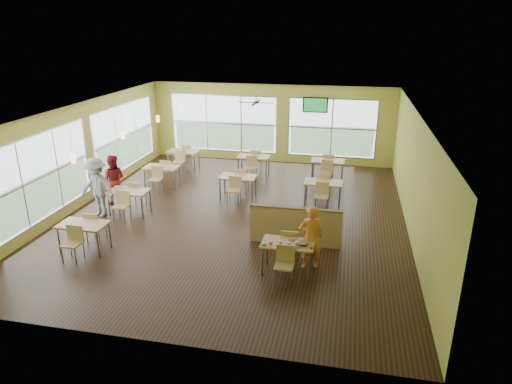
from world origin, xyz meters
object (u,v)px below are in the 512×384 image
Objects in this scene: main_table at (288,247)px; food_basket at (303,243)px; man_plaid at (311,237)px; half_wall_divider at (295,226)px.

food_basket is (0.35, -0.03, 0.15)m from main_table.
half_wall_divider is at bearing -85.11° from man_plaid.
man_plaid is at bearing -66.77° from half_wall_divider.
main_table reaches higher than food_basket.
half_wall_divider is at bearing 103.16° from food_basket.
food_basket is at bearing 48.36° from man_plaid.
food_basket is at bearing -76.84° from half_wall_divider.
half_wall_divider is 1.28m from man_plaid.
main_table is 6.13× the size of food_basket.
main_table is 0.96× the size of man_plaid.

